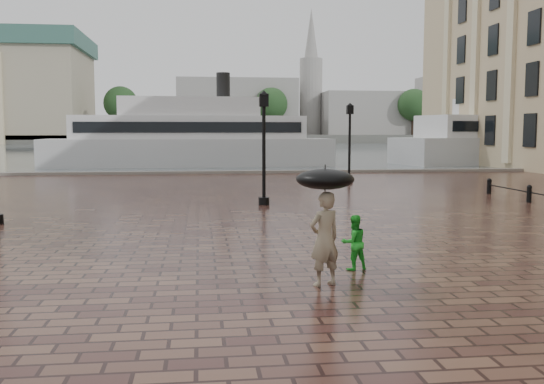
{
  "coord_description": "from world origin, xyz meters",
  "views": [
    {
      "loc": [
        0.46,
        -9.98,
        2.94
      ],
      "look_at": [
        2.28,
        5.22,
        1.4
      ],
      "focal_mm": 40.0,
      "sensor_mm": 36.0,
      "label": 1
    }
  ],
  "objects": [
    {
      "name": "ground",
      "position": [
        0.0,
        0.0,
        0.0
      ],
      "size": [
        300.0,
        300.0,
        0.0
      ],
      "primitive_type": "plane",
      "color": "#331A17",
      "rests_on": "ground"
    },
    {
      "name": "adult_pedestrian",
      "position": [
        2.8,
        1.18,
        0.9
      ],
      "size": [
        0.78,
        0.66,
        1.81
      ],
      "primitive_type": "imported",
      "rotation": [
        0.0,
        0.0,
        3.56
      ],
      "color": "gray",
      "rests_on": "ground"
    },
    {
      "name": "far_trees",
      "position": [
        0.0,
        138.0,
        9.42
      ],
      "size": [
        188.0,
        8.0,
        13.5
      ],
      "color": "#2D2119",
      "rests_on": "ground"
    },
    {
      "name": "street_lamps",
      "position": [
        -1.5,
        17.5,
        2.33
      ],
      "size": [
        21.44,
        14.44,
        4.4
      ],
      "color": "black",
      "rests_on": "ground"
    },
    {
      "name": "child_pedestrian",
      "position": [
        3.69,
        2.4,
        0.59
      ],
      "size": [
        0.66,
        0.57,
        1.18
      ],
      "primitive_type": "imported",
      "rotation": [
        0.0,
        0.0,
        3.39
      ],
      "color": "green",
      "rests_on": "ground"
    },
    {
      "name": "far_shore",
      "position": [
        0.0,
        160.0,
        1.0
      ],
      "size": [
        300.0,
        60.0,
        2.0
      ],
      "primitive_type": "cube",
      "color": "#4C4C47",
      "rests_on": "ground"
    },
    {
      "name": "umbrella",
      "position": [
        2.8,
        1.18,
        2.04
      ],
      "size": [
        1.1,
        1.1,
        1.17
      ],
      "color": "black",
      "rests_on": "ground"
    },
    {
      "name": "quay_edge",
      "position": [
        0.0,
        32.0,
        0.0
      ],
      "size": [
        80.0,
        0.6,
        0.3
      ],
      "primitive_type": "cube",
      "color": "slate",
      "rests_on": "ground"
    },
    {
      "name": "distant_skyline",
      "position": [
        48.14,
        150.0,
        9.45
      ],
      "size": [
        102.5,
        22.0,
        33.0
      ],
      "color": "gray",
      "rests_on": "ground"
    },
    {
      "name": "ferry_near",
      "position": [
        -0.34,
        41.69,
        2.35
      ],
      "size": [
        24.08,
        6.7,
        7.83
      ],
      "rotation": [
        0.0,
        0.0,
        0.04
      ],
      "color": "silver",
      "rests_on": "ground"
    },
    {
      "name": "ferry_far",
      "position": [
        30.04,
        43.28,
        2.42
      ],
      "size": [
        25.27,
        11.19,
        8.06
      ],
      "rotation": [
        0.0,
        0.0,
        0.22
      ],
      "color": "silver",
      "rests_on": "ground"
    },
    {
      "name": "harbour_water",
      "position": [
        0.0,
        92.0,
        0.0
      ],
      "size": [
        240.0,
        240.0,
        0.0
      ],
      "primitive_type": "plane",
      "color": "#4D585D",
      "rests_on": "ground"
    }
  ]
}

